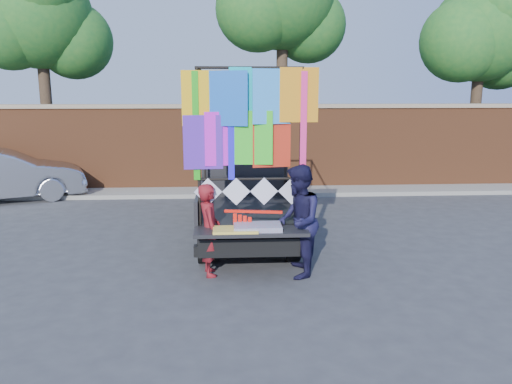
{
  "coord_description": "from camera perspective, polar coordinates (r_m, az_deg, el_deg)",
  "views": [
    {
      "loc": [
        -0.79,
        -8.2,
        3.02
      ],
      "look_at": [
        -0.3,
        0.23,
        1.29
      ],
      "focal_mm": 35.0,
      "sensor_mm": 36.0,
      "label": 1
    }
  ],
  "objects": [
    {
      "name": "tree_mid",
      "position": [
        16.63,
        3.17,
        20.82
      ],
      "size": [
        4.2,
        3.3,
        7.73
      ],
      "color": "#38281C",
      "rests_on": "ground"
    },
    {
      "name": "woman",
      "position": [
        8.25,
        -5.38,
        -4.32
      ],
      "size": [
        0.47,
        0.62,
        1.54
      ],
      "primitive_type": "imported",
      "rotation": [
        0.0,
        0.0,
        1.76
      ],
      "color": "maroon",
      "rests_on": "ground"
    },
    {
      "name": "sedan",
      "position": [
        15.42,
        -27.13,
        1.73
      ],
      "size": [
        4.65,
        2.94,
        1.45
      ],
      "primitive_type": "imported",
      "rotation": [
        0.0,
        0.0,
        1.92
      ],
      "color": "#B1B2B8",
      "rests_on": "ground"
    },
    {
      "name": "streamer_bundle",
      "position": [
        8.14,
        -1.04,
        -3.58
      ],
      "size": [
        0.94,
        0.2,
        0.65
      ],
      "color": "#FC1B0D",
      "rests_on": "ground"
    },
    {
      "name": "ground",
      "position": [
        8.77,
        2.05,
        -8.57
      ],
      "size": [
        90.0,
        90.0,
        0.0
      ],
      "primitive_type": "plane",
      "color": "#38383A",
      "rests_on": "ground"
    },
    {
      "name": "brick_wall",
      "position": [
        15.31,
        -0.36,
        5.22
      ],
      "size": [
        30.0,
        0.45,
        2.61
      ],
      "color": "brown",
      "rests_on": "ground"
    },
    {
      "name": "tree_right",
      "position": [
        18.39,
        24.56,
        15.97
      ],
      "size": [
        4.2,
        3.3,
        6.62
      ],
      "color": "#38281C",
      "rests_on": "ground"
    },
    {
      "name": "tree_left",
      "position": [
        17.41,
        -23.54,
        17.57
      ],
      "size": [
        4.2,
        3.3,
        7.05
      ],
      "color": "#38281C",
      "rests_on": "ground"
    },
    {
      "name": "man",
      "position": [
        8.15,
        4.82,
        -3.36
      ],
      "size": [
        0.8,
        0.97,
        1.85
      ],
      "primitive_type": "imported",
      "rotation": [
        0.0,
        0.0,
        -1.68
      ],
      "color": "#171535",
      "rests_on": "ground"
    },
    {
      "name": "pickup_truck",
      "position": [
        10.86,
        -1.32,
        0.08
      ],
      "size": [
        2.14,
        5.38,
        3.39
      ],
      "color": "black",
      "rests_on": "ground"
    },
    {
      "name": "curb",
      "position": [
        14.82,
        -0.21,
        0.05
      ],
      "size": [
        30.0,
        1.2,
        0.12
      ],
      "primitive_type": "cube",
      "color": "gray",
      "rests_on": "ground"
    }
  ]
}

